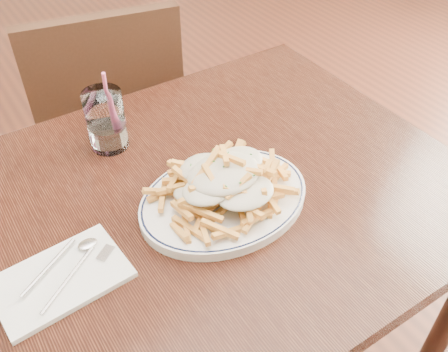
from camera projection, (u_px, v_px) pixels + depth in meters
table at (167, 237)px, 0.98m from camera, size 1.20×0.80×0.75m
chair_far at (111, 124)px, 1.55m from camera, size 0.49×0.49×0.90m
fries_plate at (224, 199)px, 0.94m from camera, size 0.37×0.34×0.02m
loaded_fries at (224, 179)px, 0.90m from camera, size 0.32×0.29×0.08m
napkin at (61, 279)px, 0.81m from camera, size 0.22×0.15×0.01m
cutlery at (59, 273)px, 0.81m from camera, size 0.16×0.15×0.01m
water_glass at (107, 123)px, 1.04m from camera, size 0.08×0.08×0.18m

